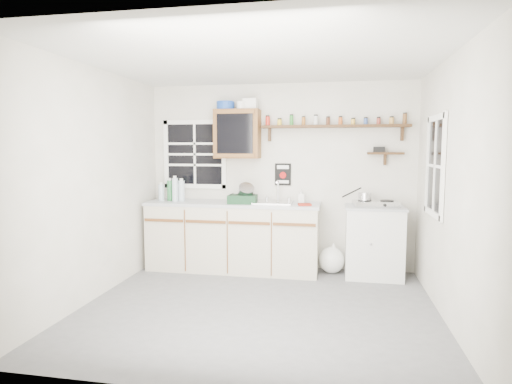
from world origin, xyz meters
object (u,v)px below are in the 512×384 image
upper_cabinet (237,134)px  main_cabinet (233,236)px  right_cabinet (374,241)px  hotplate (376,203)px  spice_shelf (333,125)px  dish_rack (244,197)px

upper_cabinet → main_cabinet: bearing=-103.7°
right_cabinet → hotplate: (0.01, -0.02, 0.49)m
main_cabinet → spice_shelf: bearing=9.3°
main_cabinet → dish_rack: dish_rack is taller
right_cabinet → upper_cabinet: bearing=176.2°
upper_cabinet → dish_rack: 0.86m
spice_shelf → hotplate: spice_shelf is taller
upper_cabinet → spice_shelf: size_ratio=0.34×
main_cabinet → hotplate: hotplate is taller
right_cabinet → dish_rack: (-1.67, -0.12, 0.55)m
right_cabinet → hotplate: 0.49m
spice_shelf → right_cabinet: bearing=-19.3°
right_cabinet → dish_rack: 1.76m
spice_shelf → main_cabinet: bearing=-170.7°
upper_cabinet → spice_shelf: upper_cabinet is taller
upper_cabinet → hotplate: 2.02m
upper_cabinet → hotplate: bearing=-4.4°
upper_cabinet → dish_rack: (0.13, -0.23, -0.82)m
spice_shelf → dish_rack: 1.49m
main_cabinet → spice_shelf: spice_shelf is taller
main_cabinet → dish_rack: size_ratio=6.04×
spice_shelf → dish_rack: bearing=-165.0°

